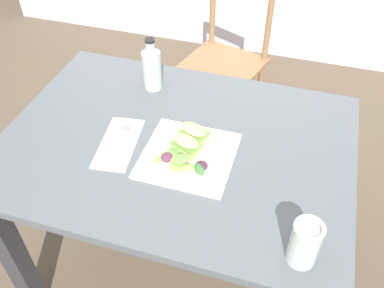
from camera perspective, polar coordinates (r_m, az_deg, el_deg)
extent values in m
plane|color=brown|center=(2.03, -2.52, -13.68)|extent=(8.09, 8.09, 0.00)
cube|color=#51565B|center=(1.42, -2.22, -0.06)|extent=(1.17, 0.86, 0.03)
cube|color=#2D2D33|center=(1.71, -23.17, -13.60)|extent=(0.07, 0.07, 0.71)
cube|color=#2D2D33|center=(2.08, -12.31, 1.88)|extent=(0.07, 0.07, 0.71)
cube|color=#2D2D33|center=(1.90, 16.76, -4.23)|extent=(0.07, 0.07, 0.71)
cylinder|color=#8E6642|center=(2.42, -1.75, 5.43)|extent=(0.03, 0.03, 0.43)
cylinder|color=#8E6642|center=(2.29, 5.35, 2.60)|extent=(0.03, 0.03, 0.43)
cylinder|color=#8E6642|center=(2.65, 2.39, 9.22)|extent=(0.03, 0.03, 0.43)
cylinder|color=#8E6642|center=(2.53, 9.06, 6.80)|extent=(0.03, 0.03, 0.43)
cube|color=#8E6642|center=(2.34, 4.02, 10.56)|extent=(0.49, 0.49, 0.02)
cylinder|color=#8E6642|center=(2.44, 2.84, 18.02)|extent=(0.03, 0.03, 0.42)
cylinder|color=#8E6642|center=(2.31, 10.41, 15.83)|extent=(0.03, 0.03, 0.42)
cube|color=white|center=(1.35, -0.50, -1.57)|extent=(0.29, 0.29, 0.01)
cube|color=#DBB270|center=(1.35, -0.87, -0.60)|extent=(0.11, 0.08, 0.02)
cube|color=#6B9E47|center=(1.34, -0.72, 0.04)|extent=(0.10, 0.09, 0.01)
ellipsoid|color=#DBB270|center=(1.33, -0.89, 0.43)|extent=(0.11, 0.08, 0.02)
cube|color=#DBB270|center=(1.39, 0.20, 0.99)|extent=(0.11, 0.08, 0.02)
cube|color=#6B9E47|center=(1.39, 0.35, 1.61)|extent=(0.10, 0.09, 0.01)
ellipsoid|color=#DBB270|center=(1.37, 0.20, 2.01)|extent=(0.11, 0.08, 0.02)
ellipsoid|color=#84A84C|center=(1.30, -2.12, -3.11)|extent=(0.06, 0.06, 0.02)
ellipsoid|color=#84A84C|center=(1.33, -4.33, -1.88)|extent=(0.04, 0.07, 0.01)
ellipsoid|color=#3D7033|center=(1.29, 1.01, -3.45)|extent=(0.05, 0.06, 0.02)
ellipsoid|color=#84A84C|center=(1.29, -0.72, -3.14)|extent=(0.05, 0.04, 0.01)
ellipsoid|color=#6B9E47|center=(1.34, -2.71, -1.02)|extent=(0.05, 0.06, 0.01)
ellipsoid|color=#84A84C|center=(1.31, -1.31, -1.75)|extent=(0.06, 0.03, 0.01)
ellipsoid|color=#6B9E47|center=(1.29, -1.41, -2.05)|extent=(0.07, 0.07, 0.01)
ellipsoid|color=#4C2338|center=(1.30, 1.30, -2.98)|extent=(0.05, 0.05, 0.02)
ellipsoid|color=#518438|center=(1.35, -1.70, -0.64)|extent=(0.06, 0.07, 0.02)
ellipsoid|color=#84A84C|center=(1.31, -2.00, -2.10)|extent=(0.06, 0.06, 0.01)
ellipsoid|color=#84A84C|center=(1.33, -0.29, -1.30)|extent=(0.05, 0.05, 0.01)
ellipsoid|color=#602D47|center=(1.31, -3.45, -1.82)|extent=(0.04, 0.04, 0.02)
cube|color=white|center=(1.42, -9.95, 0.11)|extent=(0.15, 0.27, 0.00)
cube|color=silver|center=(1.40, -10.31, -0.39)|extent=(0.02, 0.14, 0.00)
cube|color=silver|center=(1.46, -8.94, 2.02)|extent=(0.03, 0.05, 0.00)
cube|color=#38383D|center=(1.46, -8.56, 2.20)|extent=(0.00, 0.03, 0.00)
cube|color=#38383D|center=(1.47, -8.85, 2.25)|extent=(0.00, 0.03, 0.00)
cube|color=#38383D|center=(1.47, -9.14, 2.30)|extent=(0.00, 0.03, 0.00)
cylinder|color=#472819|center=(1.63, -5.41, 9.27)|extent=(0.07, 0.07, 0.11)
cylinder|color=#B2BCB7|center=(1.61, -5.46, 9.94)|extent=(0.07, 0.07, 0.15)
cylinder|color=#B2BCB7|center=(1.56, -5.70, 12.95)|extent=(0.03, 0.03, 0.04)
cylinder|color=black|center=(1.55, -5.77, 13.85)|extent=(0.04, 0.04, 0.01)
cylinder|color=gold|center=(1.12, 14.92, -13.40)|extent=(0.07, 0.07, 0.10)
cylinder|color=silver|center=(1.11, 15.04, -13.04)|extent=(0.08, 0.08, 0.13)
torus|color=#B7B29E|center=(1.05, 15.72, -10.93)|extent=(0.08, 0.08, 0.01)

